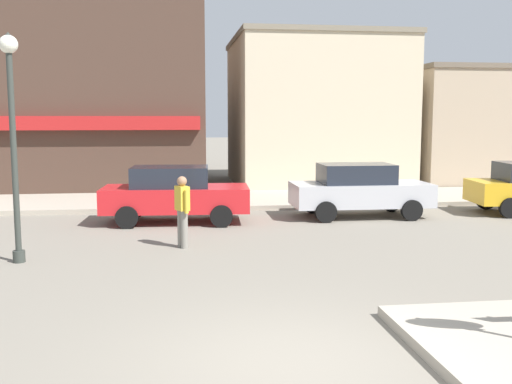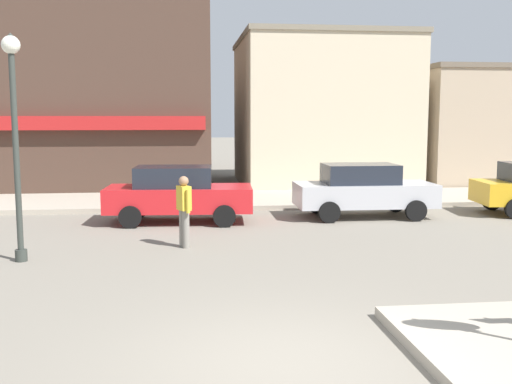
{
  "view_description": "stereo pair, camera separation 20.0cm",
  "coord_description": "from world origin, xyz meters",
  "px_view_note": "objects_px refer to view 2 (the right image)",
  "views": [
    {
      "loc": [
        -1.41,
        -6.65,
        2.91
      ],
      "look_at": [
        0.13,
        4.5,
        1.5
      ],
      "focal_mm": 42.0,
      "sensor_mm": 36.0,
      "label": 1
    },
    {
      "loc": [
        -1.21,
        -6.68,
        2.91
      ],
      "look_at": [
        0.13,
        4.5,
        1.5
      ],
      "focal_mm": 42.0,
      "sensor_mm": 36.0,
      "label": 2
    }
  ],
  "objects_px": {
    "parked_car_second": "(363,190)",
    "pedestrian_crossing_near": "(184,209)",
    "parked_car_nearest": "(178,193)",
    "lamp_post": "(14,115)"
  },
  "relations": [
    {
      "from": "parked_car_nearest",
      "to": "parked_car_second",
      "type": "bearing_deg",
      "value": 2.31
    },
    {
      "from": "parked_car_second",
      "to": "pedestrian_crossing_near",
      "type": "bearing_deg",
      "value": -146.03
    },
    {
      "from": "lamp_post",
      "to": "pedestrian_crossing_near",
      "type": "height_order",
      "value": "lamp_post"
    },
    {
      "from": "parked_car_second",
      "to": "parked_car_nearest",
      "type": "bearing_deg",
      "value": -177.69
    },
    {
      "from": "lamp_post",
      "to": "pedestrian_crossing_near",
      "type": "relative_size",
      "value": 2.82
    },
    {
      "from": "parked_car_nearest",
      "to": "pedestrian_crossing_near",
      "type": "distance_m",
      "value": 3.29
    },
    {
      "from": "lamp_post",
      "to": "parked_car_second",
      "type": "distance_m",
      "value": 9.82
    },
    {
      "from": "parked_car_nearest",
      "to": "pedestrian_crossing_near",
      "type": "height_order",
      "value": "pedestrian_crossing_near"
    },
    {
      "from": "parked_car_second",
      "to": "pedestrian_crossing_near",
      "type": "height_order",
      "value": "pedestrian_crossing_near"
    },
    {
      "from": "parked_car_nearest",
      "to": "pedestrian_crossing_near",
      "type": "relative_size",
      "value": 2.54
    }
  ]
}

